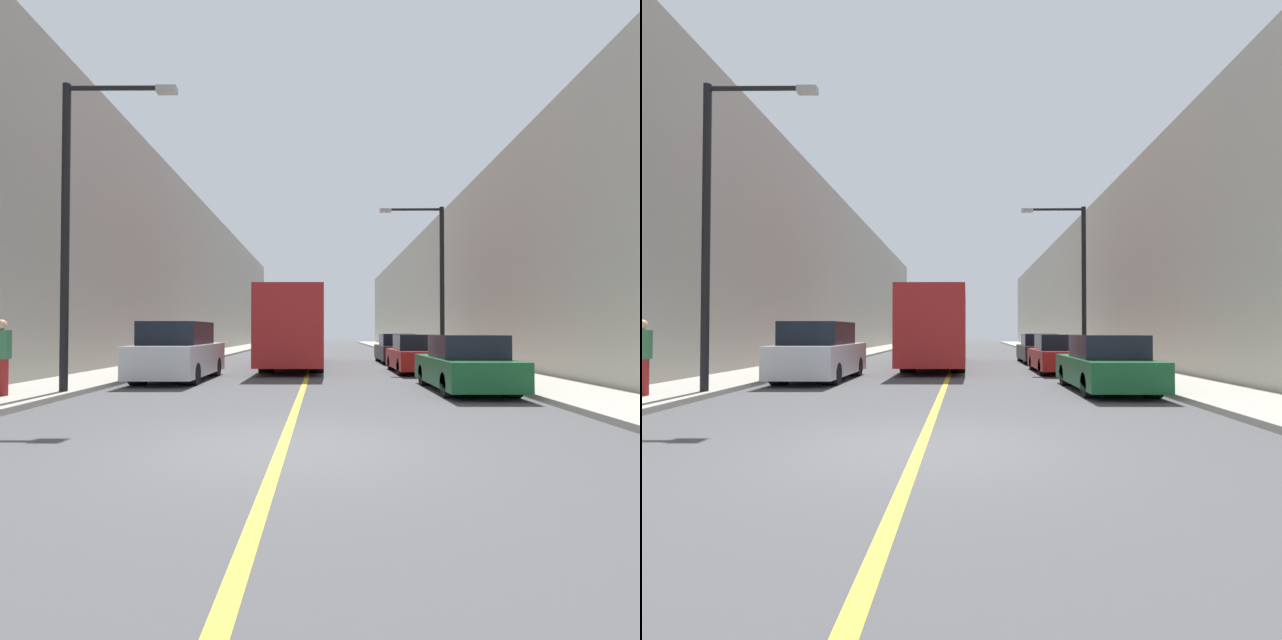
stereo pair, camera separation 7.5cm
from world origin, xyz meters
The scene contains 14 objects.
ground_plane centered at (0.00, 0.00, 0.00)m, with size 200.00×200.00×0.00m, color #474749.
sidewalk_left centered at (-6.84, 30.00, 0.07)m, with size 2.61×72.00×0.13m, color #9E998E.
sidewalk_right centered at (6.84, 30.00, 0.07)m, with size 2.61×72.00×0.13m, color #9E998E.
building_row_left centered at (-10.14, 30.00, 5.50)m, with size 4.00×72.00×11.01m, color gray.
building_row_right centered at (10.14, 30.00, 4.63)m, with size 4.00×72.00×9.26m, color #B7B2A3.
road_center_line centered at (0.00, 30.00, 0.00)m, with size 0.16×72.00×0.01m, color gold.
bus centered at (-0.67, 16.19, 1.78)m, with size 2.53×11.79×3.32m.
parked_suv_left centered at (-4.17, 9.39, 0.89)m, with size 2.02×4.89×1.92m.
car_right_near centered at (4.39, 6.50, 0.68)m, with size 1.87×4.50×1.51m.
car_right_mid centered at (4.22, 12.53, 0.67)m, with size 1.87×4.23×1.49m.
car_right_far centered at (4.32, 18.67, 0.67)m, with size 1.83×4.26×1.49m.
street_lamp_left centered at (-5.57, 5.32, 4.52)m, with size 2.85×0.24×7.65m.
street_lamp_right centered at (5.55, 15.08, 4.19)m, with size 2.85×0.24×6.99m.
pedestrian centered at (-6.84, 4.47, 1.04)m, with size 0.38×0.24×1.75m.
Camera 1 is at (0.57, -6.93, 1.61)m, focal length 28.00 mm.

